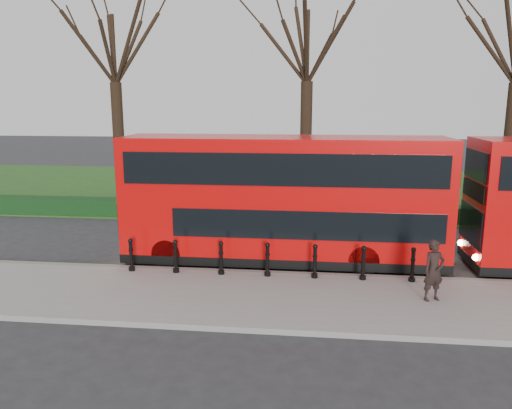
# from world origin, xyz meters

# --- Properties ---
(ground) EXTENTS (120.00, 120.00, 0.00)m
(ground) POSITION_xyz_m (0.00, 0.00, 0.00)
(ground) COLOR #28282B
(ground) RESTS_ON ground
(pavement) EXTENTS (60.00, 4.00, 0.15)m
(pavement) POSITION_xyz_m (0.00, -3.00, 0.07)
(pavement) COLOR gray
(pavement) RESTS_ON ground
(kerb) EXTENTS (60.00, 0.25, 0.16)m
(kerb) POSITION_xyz_m (0.00, -1.00, 0.07)
(kerb) COLOR slate
(kerb) RESTS_ON ground
(grass_verge) EXTENTS (60.00, 18.00, 0.06)m
(grass_verge) POSITION_xyz_m (0.00, 15.00, 0.03)
(grass_verge) COLOR #204C19
(grass_verge) RESTS_ON ground
(hedge) EXTENTS (60.00, 0.90, 0.80)m
(hedge) POSITION_xyz_m (0.00, 6.80, 0.40)
(hedge) COLOR black
(hedge) RESTS_ON ground
(yellow_line_outer) EXTENTS (60.00, 0.10, 0.01)m
(yellow_line_outer) POSITION_xyz_m (0.00, -0.70, 0.01)
(yellow_line_outer) COLOR yellow
(yellow_line_outer) RESTS_ON ground
(yellow_line_inner) EXTENTS (60.00, 0.10, 0.01)m
(yellow_line_inner) POSITION_xyz_m (0.00, -0.50, 0.01)
(yellow_line_inner) COLOR yellow
(yellow_line_inner) RESTS_ON ground
(tree_left) EXTENTS (7.45, 7.45, 11.64)m
(tree_left) POSITION_xyz_m (-8.00, 10.00, 8.46)
(tree_left) COLOR black
(tree_left) RESTS_ON ground
(tree_mid) EXTENTS (7.46, 7.46, 11.66)m
(tree_mid) POSITION_xyz_m (2.00, 10.00, 8.48)
(tree_mid) COLOR black
(tree_mid) RESTS_ON ground
(bollard_row) EXTENTS (8.81, 0.15, 1.00)m
(bollard_row) POSITION_xyz_m (1.06, -1.35, 0.65)
(bollard_row) COLOR black
(bollard_row) RESTS_ON pavement
(bus_lead) EXTENTS (10.74, 2.47, 4.27)m
(bus_lead) POSITION_xyz_m (1.41, 0.55, 2.15)
(bus_lead) COLOR #C60708
(bus_lead) RESTS_ON ground
(pedestrian) EXTENTS (0.72, 0.60, 1.67)m
(pedestrian) POSITION_xyz_m (5.65, -2.76, 0.99)
(pedestrian) COLOR black
(pedestrian) RESTS_ON pavement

